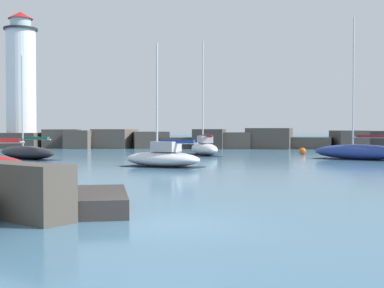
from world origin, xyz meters
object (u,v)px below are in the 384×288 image
at_px(lighthouse, 21,87).
at_px(sailboat_moored_0, 27,152).
at_px(mooring_buoy_orange_near, 303,151).
at_px(sailboat_moored_1, 360,152).
at_px(sailboat_moored_5, 204,148).
at_px(sailboat_moored_3, 163,158).

xyz_separation_m(lighthouse, sailboat_moored_0, (10.44, -24.93, -7.06)).
bearing_deg(mooring_buoy_orange_near, sailboat_moored_0, -157.67).
xyz_separation_m(sailboat_moored_0, mooring_buoy_orange_near, (22.76, 9.35, -0.23)).
height_order(sailboat_moored_1, sailboat_moored_5, sailboat_moored_1).
bearing_deg(sailboat_moored_0, sailboat_moored_1, 2.27).
bearing_deg(lighthouse, sailboat_moored_1, -33.22).
relative_size(sailboat_moored_0, mooring_buoy_orange_near, 9.92).
bearing_deg(sailboat_moored_5, sailboat_moored_3, -97.16).
distance_m(sailboat_moored_0, sailboat_moored_3, 14.05).
height_order(sailboat_moored_3, mooring_buoy_orange_near, sailboat_moored_3).
bearing_deg(lighthouse, sailboat_moored_5, -36.31).
height_order(sailboat_moored_1, sailboat_moored_3, sailboat_moored_1).
bearing_deg(sailboat_moored_0, mooring_buoy_orange_near, 22.33).
distance_m(sailboat_moored_3, mooring_buoy_orange_near, 20.17).
xyz_separation_m(sailboat_moored_3, mooring_buoy_orange_near, (10.94, 16.94, -0.27)).
xyz_separation_m(sailboat_moored_3, sailboat_moored_5, (1.86, 14.80, 0.09)).
xyz_separation_m(lighthouse, sailboat_moored_5, (24.12, -17.72, -6.93)).
xyz_separation_m(sailboat_moored_5, mooring_buoy_orange_near, (9.08, 2.15, -0.36)).
relative_size(sailboat_moored_1, sailboat_moored_5, 1.06).
height_order(sailboat_moored_0, sailboat_moored_3, sailboat_moored_0).
relative_size(sailboat_moored_5, mooring_buoy_orange_near, 12.58).
bearing_deg(sailboat_moored_5, mooring_buoy_orange_near, 13.31).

